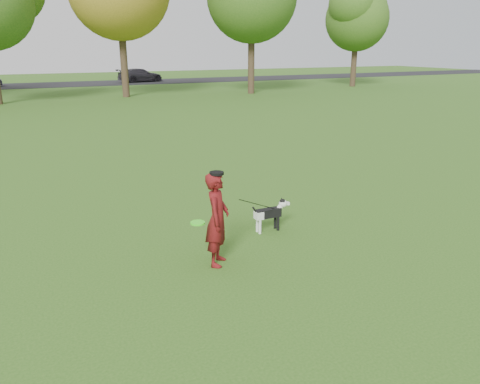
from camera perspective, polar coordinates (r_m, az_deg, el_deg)
ground at (r=8.26m, az=-1.91°, el=-6.99°), size 120.00×120.00×0.00m
road at (r=47.14m, az=-22.08°, el=12.02°), size 120.00×7.00×0.02m
man at (r=7.46m, az=-2.78°, el=-3.34°), size 0.62×0.67×1.54m
dog at (r=8.95m, az=3.78°, el=-2.44°), size 0.82×0.16×0.62m
car_right at (r=48.33m, az=-12.06°, el=13.76°), size 4.71×2.74×1.28m
man_held_items at (r=8.21m, az=2.35°, el=-1.56°), size 2.06×1.07×1.13m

